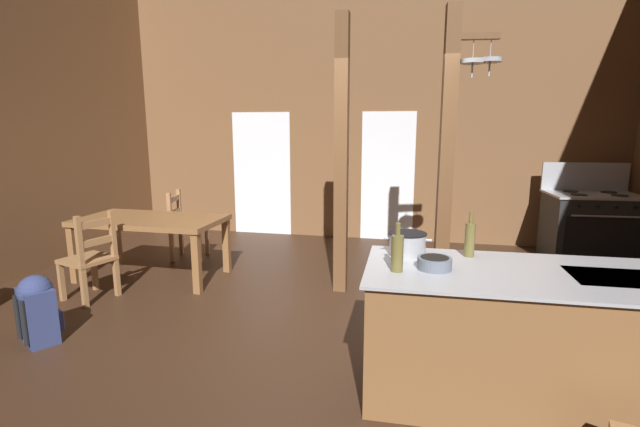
# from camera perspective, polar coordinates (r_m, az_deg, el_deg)

# --- Properties ---
(ground_plane) EXTENTS (8.49, 8.25, 0.10)m
(ground_plane) POSITION_cam_1_polar(r_m,az_deg,el_deg) (4.07, -1.18, -16.32)
(ground_plane) COLOR #382316
(wall_back) EXTENTS (8.49, 0.14, 4.61)m
(wall_back) POSITION_cam_1_polar(r_m,az_deg,el_deg) (7.38, 5.79, 14.68)
(wall_back) COLOR brown
(wall_back) RESTS_ON ground_plane
(glazed_door_back_left) EXTENTS (1.00, 0.01, 2.05)m
(glazed_door_back_left) POSITION_cam_1_polar(r_m,az_deg,el_deg) (7.73, -7.37, 4.97)
(glazed_door_back_left) COLOR white
(glazed_door_back_left) RESTS_ON ground_plane
(glazed_panel_back_right) EXTENTS (0.84, 0.01, 2.05)m
(glazed_panel_back_right) POSITION_cam_1_polar(r_m,az_deg,el_deg) (7.30, 8.54, 4.59)
(glazed_panel_back_right) COLOR white
(glazed_panel_back_right) RESTS_ON ground_plane
(kitchen_island) EXTENTS (2.18, 1.00, 0.89)m
(kitchen_island) POSITION_cam_1_polar(r_m,az_deg,el_deg) (3.40, 24.80, -13.94)
(kitchen_island) COLOR brown
(kitchen_island) RESTS_ON ground_plane
(stove_range) EXTENTS (1.19, 0.88, 1.32)m
(stove_range) POSITION_cam_1_polar(r_m,az_deg,el_deg) (7.16, 31.00, -1.38)
(stove_range) COLOR #252525
(stove_range) RESTS_ON ground_plane
(support_post_with_pot_rack) EXTENTS (0.56, 0.26, 2.96)m
(support_post_with_pot_rack) POSITION_cam_1_polar(r_m,az_deg,el_deg) (4.74, 16.03, 7.75)
(support_post_with_pot_rack) COLOR brown
(support_post_with_pot_rack) RESTS_ON ground_plane
(support_post_center) EXTENTS (0.14, 0.14, 2.96)m
(support_post_center) POSITION_cam_1_polar(r_m,az_deg,el_deg) (4.87, 2.72, 6.96)
(support_post_center) COLOR brown
(support_post_center) RESTS_ON ground_plane
(dining_table) EXTENTS (1.71, 0.92, 0.74)m
(dining_table) POSITION_cam_1_polar(r_m,az_deg,el_deg) (5.79, -20.59, -1.38)
(dining_table) COLOR brown
(dining_table) RESTS_ON ground_plane
(ladderback_chair_near_window) EXTENTS (0.51, 0.51, 0.95)m
(ladderback_chair_near_window) POSITION_cam_1_polar(r_m,az_deg,el_deg) (6.53, -16.67, -1.59)
(ladderback_chair_near_window) COLOR #9E7044
(ladderback_chair_near_window) RESTS_ON ground_plane
(ladderback_chair_by_post) EXTENTS (0.55, 0.55, 0.95)m
(ladderback_chair_by_post) POSITION_cam_1_polar(r_m,az_deg,el_deg) (5.35, -27.04, -5.06)
(ladderback_chair_by_post) COLOR #9E7044
(ladderback_chair_by_post) RESTS_ON ground_plane
(backpack) EXTENTS (0.39, 0.38, 0.60)m
(backpack) POSITION_cam_1_polar(r_m,az_deg,el_deg) (4.57, -32.14, -10.01)
(backpack) COLOR navy
(backpack) RESTS_ON ground_plane
(stockpot_on_counter) EXTENTS (0.34, 0.28, 0.17)m
(stockpot_on_counter) POSITION_cam_1_polar(r_m,az_deg,el_deg) (3.36, 10.99, -3.79)
(stockpot_on_counter) COLOR #A8AAB2
(stockpot_on_counter) RESTS_ON kitchen_island
(mixing_bowl_on_counter) EXTENTS (0.23, 0.23, 0.08)m
(mixing_bowl_on_counter) POSITION_cam_1_polar(r_m,az_deg,el_deg) (3.09, 14.28, -6.10)
(mixing_bowl_on_counter) COLOR slate
(mixing_bowl_on_counter) RESTS_ON kitchen_island
(bottle_tall_on_counter) EXTENTS (0.08, 0.08, 0.32)m
(bottle_tall_on_counter) POSITION_cam_1_polar(r_m,az_deg,el_deg) (2.97, 9.75, -4.85)
(bottle_tall_on_counter) COLOR brown
(bottle_tall_on_counter) RESTS_ON kitchen_island
(bottle_short_on_counter) EXTENTS (0.07, 0.07, 0.33)m
(bottle_short_on_counter) POSITION_cam_1_polar(r_m,az_deg,el_deg) (3.43, 18.42, -3.05)
(bottle_short_on_counter) COLOR brown
(bottle_short_on_counter) RESTS_ON kitchen_island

